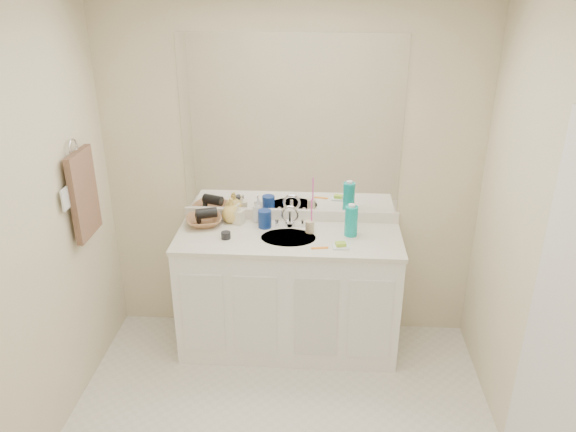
# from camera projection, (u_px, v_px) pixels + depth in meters

# --- Properties ---
(ceiling) EXTENTS (2.60, 2.60, 0.02)m
(ceiling) POSITION_uv_depth(u_px,v_px,m) (272.00, 4.00, 2.21)
(ceiling) COLOR white
(ceiling) RESTS_ON wall_back
(wall_back) EXTENTS (2.60, 0.02, 2.40)m
(wall_back) POSITION_uv_depth(u_px,v_px,m) (291.00, 177.00, 3.88)
(wall_back) COLOR beige
(wall_back) RESTS_ON floor
(wall_left) EXTENTS (0.02, 2.60, 2.40)m
(wall_left) POSITION_uv_depth(u_px,v_px,m) (13.00, 262.00, 2.77)
(wall_left) COLOR beige
(wall_left) RESTS_ON floor
(wall_right) EXTENTS (0.02, 2.60, 2.40)m
(wall_right) POSITION_uv_depth(u_px,v_px,m) (552.00, 279.00, 2.62)
(wall_right) COLOR beige
(wall_right) RESTS_ON floor
(vanity_cabinet) EXTENTS (1.50, 0.55, 0.85)m
(vanity_cabinet) POSITION_uv_depth(u_px,v_px,m) (288.00, 294.00, 3.95)
(vanity_cabinet) COLOR white
(vanity_cabinet) RESTS_ON floor
(countertop) EXTENTS (1.52, 0.57, 0.03)m
(countertop) POSITION_uv_depth(u_px,v_px,m) (288.00, 238.00, 3.77)
(countertop) COLOR silver
(countertop) RESTS_ON vanity_cabinet
(backsplash) EXTENTS (1.52, 0.03, 0.08)m
(backsplash) POSITION_uv_depth(u_px,v_px,m) (291.00, 215.00, 3.98)
(backsplash) COLOR white
(backsplash) RESTS_ON countertop
(sink_basin) EXTENTS (0.37, 0.37, 0.02)m
(sink_basin) POSITION_uv_depth(u_px,v_px,m) (288.00, 239.00, 3.75)
(sink_basin) COLOR beige
(sink_basin) RESTS_ON countertop
(faucet) EXTENTS (0.02, 0.02, 0.11)m
(faucet) POSITION_uv_depth(u_px,v_px,m) (290.00, 219.00, 3.88)
(faucet) COLOR silver
(faucet) RESTS_ON countertop
(mirror) EXTENTS (1.48, 0.01, 1.20)m
(mirror) POSITION_uv_depth(u_px,v_px,m) (291.00, 127.00, 3.73)
(mirror) COLOR white
(mirror) RESTS_ON wall_back
(blue_mug) EXTENTS (0.10, 0.10, 0.13)m
(blue_mug) POSITION_uv_depth(u_px,v_px,m) (265.00, 219.00, 3.87)
(blue_mug) COLOR navy
(blue_mug) RESTS_ON countertop
(tan_cup) EXTENTS (0.08, 0.08, 0.08)m
(tan_cup) POSITION_uv_depth(u_px,v_px,m) (310.00, 227.00, 3.80)
(tan_cup) COLOR #CEB791
(tan_cup) RESTS_ON countertop
(toothbrush) EXTENTS (0.01, 0.04, 0.20)m
(toothbrush) POSITION_uv_depth(u_px,v_px,m) (312.00, 212.00, 3.76)
(toothbrush) COLOR #FF43BD
(toothbrush) RESTS_ON tan_cup
(mouthwash_bottle) EXTENTS (0.10, 0.10, 0.21)m
(mouthwash_bottle) POSITION_uv_depth(u_px,v_px,m) (351.00, 221.00, 3.74)
(mouthwash_bottle) COLOR #0DA29A
(mouthwash_bottle) RESTS_ON countertop
(soap_dish) EXTENTS (0.11, 0.09, 0.01)m
(soap_dish) POSITION_uv_depth(u_px,v_px,m) (341.00, 247.00, 3.61)
(soap_dish) COLOR white
(soap_dish) RESTS_ON countertop
(green_soap) EXTENTS (0.07, 0.06, 0.02)m
(green_soap) POSITION_uv_depth(u_px,v_px,m) (341.00, 244.00, 3.60)
(green_soap) COLOR #A3D433
(green_soap) RESTS_ON soap_dish
(orange_comb) EXTENTS (0.11, 0.04, 0.00)m
(orange_comb) POSITION_uv_depth(u_px,v_px,m) (320.00, 248.00, 3.60)
(orange_comb) COLOR orange
(orange_comb) RESTS_ON countertop
(dark_jar) EXTENTS (0.07, 0.07, 0.04)m
(dark_jar) POSITION_uv_depth(u_px,v_px,m) (226.00, 235.00, 3.72)
(dark_jar) COLOR black
(dark_jar) RESTS_ON countertop
(soap_bottle_white) EXTENTS (0.06, 0.07, 0.17)m
(soap_bottle_white) POSITION_uv_depth(u_px,v_px,m) (257.00, 211.00, 3.94)
(soap_bottle_white) COLOR silver
(soap_bottle_white) RESTS_ON countertop
(soap_bottle_cream) EXTENTS (0.09, 0.09, 0.15)m
(soap_bottle_cream) POSITION_uv_depth(u_px,v_px,m) (239.00, 214.00, 3.92)
(soap_bottle_cream) COLOR #EFE4C2
(soap_bottle_cream) RESTS_ON countertop
(soap_bottle_yellow) EXTENTS (0.17, 0.17, 0.18)m
(soap_bottle_yellow) POSITION_uv_depth(u_px,v_px,m) (231.00, 210.00, 3.94)
(soap_bottle_yellow) COLOR #DDB856
(soap_bottle_yellow) RESTS_ON countertop
(wicker_basket) EXTENTS (0.30, 0.30, 0.06)m
(wicker_basket) POSITION_uv_depth(u_px,v_px,m) (204.00, 221.00, 3.91)
(wicker_basket) COLOR #95613C
(wicker_basket) RESTS_ON countertop
(hair_dryer) EXTENTS (0.16, 0.12, 0.07)m
(hair_dryer) POSITION_uv_depth(u_px,v_px,m) (206.00, 213.00, 3.89)
(hair_dryer) COLOR black
(hair_dryer) RESTS_ON wicker_basket
(towel_ring) EXTENTS (0.01, 0.11, 0.11)m
(towel_ring) POSITION_uv_depth(u_px,v_px,m) (73.00, 147.00, 3.33)
(towel_ring) COLOR silver
(towel_ring) RESTS_ON wall_left
(hand_towel) EXTENTS (0.04, 0.32, 0.55)m
(hand_towel) POSITION_uv_depth(u_px,v_px,m) (84.00, 194.00, 3.46)
(hand_towel) COLOR brown
(hand_towel) RESTS_ON towel_ring
(switch_plate) EXTENTS (0.01, 0.08, 0.13)m
(switch_plate) POSITION_uv_depth(u_px,v_px,m) (65.00, 199.00, 3.25)
(switch_plate) COLOR white
(switch_plate) RESTS_ON wall_left
(door) EXTENTS (0.02, 0.82, 2.00)m
(door) POSITION_uv_depth(u_px,v_px,m) (565.00, 354.00, 2.43)
(door) COLOR white
(door) RESTS_ON floor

